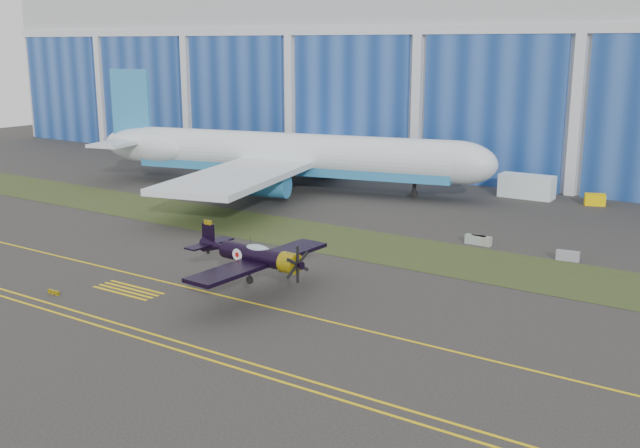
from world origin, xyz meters
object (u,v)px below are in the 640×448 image
Objects in this scene: warbird at (254,255)px; tug at (595,200)px; jetliner at (290,109)px; shipping_container at (527,186)px.

warbird reaches higher than tug.
jetliner is at bearing 125.20° from warbird.
shipping_container is (27.88, 11.80, -9.11)m from jetliner.
shipping_container is at bearing 87.26° from warbird.
shipping_container is at bearing 161.79° from tug.
tug is (13.04, 48.56, -2.61)m from warbird.
jetliner is at bearing -158.07° from shipping_container.
jetliner is 31.62m from shipping_container.
jetliner reaches higher than tug.
tug is at bearing 5.15° from jetliner.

